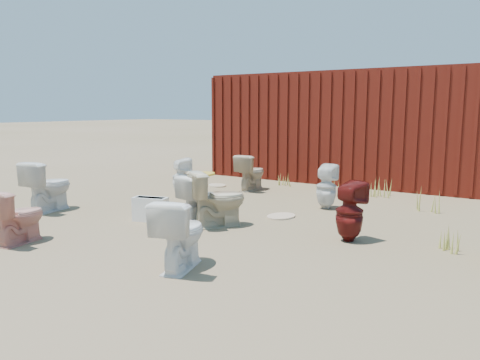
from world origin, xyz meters
The scene contains 21 objects.
ground centered at (0.00, 0.00, 0.00)m, with size 100.00×100.00×0.00m, color brown.
shipping_container centered at (0.00, 5.20, 1.20)m, with size 6.00×2.40×2.40m, color #52100D.
toilet_front_a centered at (-2.73, -0.78, 0.40)m, with size 0.45×0.79×0.80m, color white.
toilet_front_pink centered at (-1.43, -2.08, 0.33)m, with size 0.37×0.65×0.66m, color tan.
toilet_front_c centered at (0.79, -1.71, 0.37)m, with size 0.41×0.72×0.73m, color white.
toilet_front_maroon centered at (1.87, 0.18, 0.37)m, with size 0.33×0.34×0.74m, color #55110E.
toilet_back_a centered at (-1.80, 1.36, 0.36)m, with size 0.32×0.33×0.71m, color white.
toilet_back_beige_left centered at (-1.06, 2.62, 0.36)m, with size 0.40×0.70×0.72m, color #C6B290.
toilet_back_beige_right centered at (0.10, -0.09, 0.39)m, with size 0.43×0.75×0.77m, color beige.
toilet_back_yellowlid centered at (-0.21, -0.07, 0.34)m, with size 0.38×0.67×0.69m, color white.
toilet_back_e centered at (0.89, 1.79, 0.36)m, with size 0.33×0.33×0.72m, color silver.
yellow_lid centered at (-0.21, -0.07, 0.70)m, with size 0.35×0.44×0.03m, color gold.
loose_tank centered at (-0.89, -0.40, 0.17)m, with size 0.50×0.20×0.35m, color white.
loose_lid_near centered at (0.57, 0.86, 0.01)m, with size 0.38×0.49×0.02m, color #CCB294.
loose_lid_far centered at (-1.92, 2.66, 0.01)m, with size 0.36×0.47×0.02m, color #C5B28E.
weed_clump_a centered at (-2.24, 2.60, 0.13)m, with size 0.36×0.36×0.26m, color #A2A140.
weed_clump_b centered at (0.61, 2.91, 0.16)m, with size 0.32×0.32×0.32m, color #A2A140.
weed_clump_c centered at (2.32, 2.54, 0.18)m, with size 0.36×0.36×0.36m, color #A2A140.
weed_clump_d centered at (-0.75, 3.50, 0.12)m, with size 0.30×0.30×0.24m, color #A2A140.
weed_clump_e centered at (1.32, 3.38, 0.16)m, with size 0.34×0.34×0.33m, color #A2A140.
weed_clump_f centered at (3.01, 0.45, 0.13)m, with size 0.28×0.28×0.26m, color #A2A140.
Camera 1 is at (3.81, -5.21, 1.61)m, focal length 35.00 mm.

